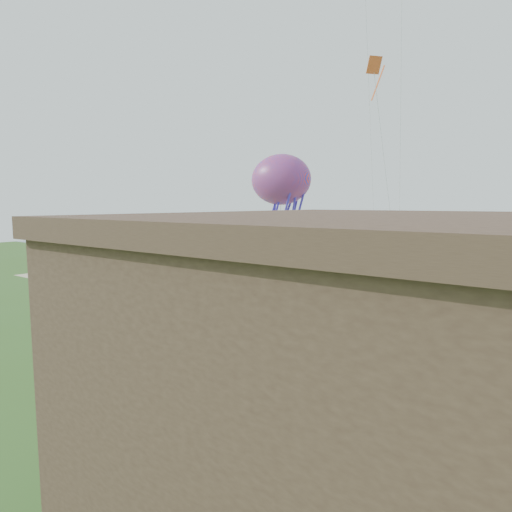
# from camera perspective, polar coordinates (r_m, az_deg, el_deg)

# --- Properties ---
(ground) EXTENTS (160.00, 160.00, 0.00)m
(ground) POSITION_cam_1_polar(r_m,az_deg,el_deg) (18.53, -15.63, -17.92)
(ground) COLOR #375B1F
(ground) RESTS_ON ground
(sand_beach) EXTENTS (72.00, 20.00, 0.02)m
(sand_beach) POSITION_cam_1_polar(r_m,az_deg,el_deg) (35.51, 14.39, -5.96)
(sand_beach) COLOR tan
(sand_beach) RESTS_ON ground
(ocean) EXTENTS (160.00, 68.00, 0.02)m
(ocean) POSITION_cam_1_polar(r_m,az_deg,el_deg) (77.46, 27.56, 0.24)
(ocean) COLOR slate
(ocean) RESTS_ON ground
(chainlink_fence) EXTENTS (36.20, 0.20, 1.25)m
(chainlink_fence) POSITION_cam_1_polar(r_m,az_deg,el_deg) (22.13, -2.81, -12.02)
(chainlink_fence) COLOR brown
(chainlink_fence) RESTS_ON ground
(picnic_table) EXTENTS (2.24, 1.89, 0.82)m
(picnic_table) POSITION_cam_1_polar(r_m,az_deg,el_deg) (15.60, 12.16, -21.08)
(picnic_table) COLOR brown
(picnic_table) RESTS_ON ground
(octopus_kite) EXTENTS (4.51, 3.93, 7.75)m
(octopus_kite) POSITION_cam_1_polar(r_m,az_deg,el_deg) (28.04, 3.09, 5.44)
(octopus_kite) COLOR #FF3A28
(kite_red) EXTENTS (1.74, 1.66, 2.06)m
(kite_red) POSITION_cam_1_polar(r_m,az_deg,el_deg) (28.59, 14.53, 21.17)
(kite_red) COLOR orange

